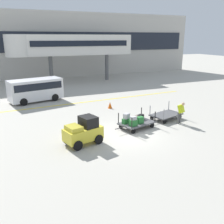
# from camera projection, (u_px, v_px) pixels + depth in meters

# --- Properties ---
(ground_plane) EXTENTS (120.00, 120.00, 0.00)m
(ground_plane) POSITION_uv_depth(u_px,v_px,m) (127.00, 135.00, 15.58)
(ground_plane) COLOR #B2ADA0
(apron_lead_line) EXTENTS (20.57, 1.37, 0.01)m
(apron_lead_line) POSITION_uv_depth(u_px,v_px,m) (92.00, 101.00, 23.66)
(apron_lead_line) COLOR yellow
(apron_lead_line) RESTS_ON ground_plane
(terminal_building) EXTENTS (48.16, 2.51, 9.46)m
(terminal_building) POSITION_uv_depth(u_px,v_px,m) (48.00, 45.00, 37.02)
(terminal_building) COLOR #BCB7AD
(terminal_building) RESTS_ON ground_plane
(jet_bridge) EXTENTS (16.29, 3.00, 6.17)m
(jet_bridge) POSITION_uv_depth(u_px,v_px,m) (67.00, 45.00, 32.25)
(jet_bridge) COLOR silver
(jet_bridge) RESTS_ON ground_plane
(baggage_tug) EXTENTS (2.31, 1.68, 1.58)m
(baggage_tug) POSITION_uv_depth(u_px,v_px,m) (83.00, 131.00, 14.02)
(baggage_tug) COLOR gold
(baggage_tug) RESTS_ON ground_plane
(baggage_cart_lead) EXTENTS (3.09, 1.94, 1.10)m
(baggage_cart_lead) POSITION_uv_depth(u_px,v_px,m) (135.00, 121.00, 16.50)
(baggage_cart_lead) COLOR #4C4C4F
(baggage_cart_lead) RESTS_ON ground_plane
(baggage_cart_middle) EXTENTS (3.09, 1.94, 1.10)m
(baggage_cart_middle) POSITION_uv_depth(u_px,v_px,m) (166.00, 115.00, 18.40)
(baggage_cart_middle) COLOR #4C4C4F
(baggage_cart_middle) RESTS_ON ground_plane
(baggage_handler) EXTENTS (0.54, 0.55, 1.56)m
(baggage_handler) POSITION_uv_depth(u_px,v_px,m) (180.00, 112.00, 17.35)
(baggage_handler) COLOR #4C4C4C
(baggage_handler) RESTS_ON ground_plane
(shuttle_van) EXTENTS (5.10, 2.91, 2.10)m
(shuttle_van) POSITION_uv_depth(u_px,v_px,m) (36.00, 88.00, 23.35)
(shuttle_van) COLOR silver
(shuttle_van) RESTS_ON ground_plane
(safety_cone_near) EXTENTS (0.36, 0.36, 0.55)m
(safety_cone_near) POSITION_uv_depth(u_px,v_px,m) (110.00, 105.00, 21.30)
(safety_cone_near) COLOR #EA590F
(safety_cone_near) RESTS_ON ground_plane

